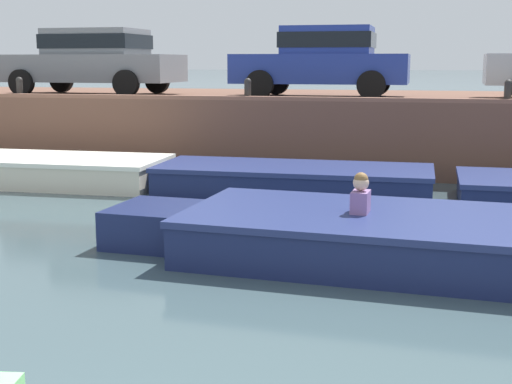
{
  "coord_description": "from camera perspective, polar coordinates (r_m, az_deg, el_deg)",
  "views": [
    {
      "loc": [
        1.23,
        -1.95,
        2.34
      ],
      "look_at": [
        -0.22,
        4.28,
        1.17
      ],
      "focal_mm": 50.0,
      "sensor_mm": 36.0,
      "label": 1
    }
  ],
  "objects": [
    {
      "name": "mooring_bollard_west",
      "position": [
        16.9,
        -18.39,
        8.04
      ],
      "size": [
        0.15,
        0.15,
        0.45
      ],
      "color": "#2D2B28",
      "rests_on": "far_quay_wall"
    },
    {
      "name": "far_wall_coping",
      "position": [
        14.37,
        8.25,
        7.34
      ],
      "size": [
        60.0,
        0.24,
        0.08
      ],
      "primitive_type": "cube",
      "color": "brown",
      "rests_on": "far_quay_wall"
    },
    {
      "name": "boat_moored_west_cream",
      "position": [
        14.76,
        -18.94,
        1.75
      ],
      "size": [
        6.63,
        2.01,
        0.53
      ],
      "color": "silver",
      "rests_on": "ground"
    },
    {
      "name": "mooring_bollard_mid",
      "position": [
        14.86,
        -0.67,
        8.31
      ],
      "size": [
        0.15,
        0.15,
        0.45
      ],
      "color": "#2D2B28",
      "rests_on": "far_quay_wall"
    },
    {
      "name": "mooring_bollard_east",
      "position": [
        14.52,
        19.51,
        7.68
      ],
      "size": [
        0.15,
        0.15,
        0.45
      ],
      "color": "#2D2B28",
      "rests_on": "far_quay_wall"
    },
    {
      "name": "ground_plane",
      "position": [
        8.49,
        4.28,
        -5.64
      ],
      "size": [
        400.0,
        400.0,
        0.0
      ],
      "primitive_type": "plane",
      "color": "#3D5156"
    },
    {
      "name": "motorboat_passing",
      "position": [
        8.54,
        12.11,
        -3.76
      ],
      "size": [
        7.18,
        2.74,
        1.06
      ],
      "color": "navy",
      "rests_on": "ground"
    },
    {
      "name": "car_leftmost_grey",
      "position": [
        17.79,
        -12.91,
        10.36
      ],
      "size": [
        4.34,
        2.09,
        1.54
      ],
      "color": "slate",
      "rests_on": "far_quay_wall"
    },
    {
      "name": "car_left_inner_blue",
      "position": [
        16.17,
        5.43,
        10.58
      ],
      "size": [
        3.87,
        1.93,
        1.54
      ],
      "color": "#233893",
      "rests_on": "far_quay_wall"
    },
    {
      "name": "boat_moored_central_navy",
      "position": [
        12.81,
        1.96,
        1.01
      ],
      "size": [
        5.82,
        1.85,
        0.51
      ],
      "color": "navy",
      "rests_on": "ground"
    },
    {
      "name": "far_quay_wall",
      "position": [
        17.29,
        9.01,
        5.09
      ],
      "size": [
        60.0,
        6.0,
        1.56
      ],
      "primitive_type": "cube",
      "color": "brown",
      "rests_on": "ground"
    }
  ]
}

